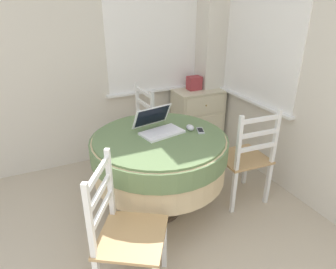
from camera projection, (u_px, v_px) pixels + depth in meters
corner_room_shell at (194, 65)px, 2.50m from camera, size 4.44×4.83×2.55m
round_dining_table at (159, 154)px, 2.51m from camera, size 1.13×1.13×0.76m
laptop at (158, 127)px, 2.50m from camera, size 0.40×0.36×0.20m
computer_mouse at (190, 128)px, 2.54m from camera, size 0.06×0.09×0.05m
cell_phone at (200, 130)px, 2.53m from camera, size 0.09×0.13×0.01m
dining_chair_near_back_window at (135, 133)px, 3.25m from camera, size 0.44×0.46×0.94m
dining_chair_near_right_window at (245, 158)px, 2.73m from camera, size 0.45×0.43×0.94m
dining_chair_camera_near at (125, 234)px, 1.86m from camera, size 0.57×0.58×0.94m
corner_cabinet at (197, 119)px, 3.79m from camera, size 0.61×0.39×0.77m
storage_box at (194, 83)px, 3.61m from camera, size 0.16×0.12×0.16m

